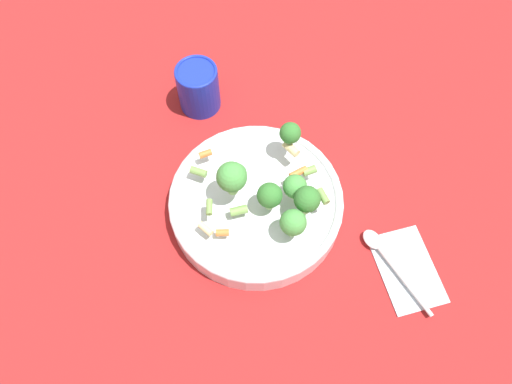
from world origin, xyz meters
TOP-DOWN VIEW (x-y plane):
  - ground_plane at (0.00, 0.00)m, footprint 3.00×3.00m
  - bowl at (0.00, 0.00)m, footprint 0.29×0.29m
  - pasta_salad at (-0.02, 0.00)m, footprint 0.23×0.19m
  - cup at (0.13, -0.21)m, footprint 0.08×0.08m
  - napkin at (-0.25, 0.08)m, footprint 0.13×0.16m
  - spoon at (-0.21, 0.06)m, footprint 0.11×0.14m

SIDE VIEW (x-z plane):
  - ground_plane at x=0.00m, z-range 0.00..0.00m
  - napkin at x=-0.25m, z-range 0.00..0.01m
  - spoon at x=-0.21m, z-range 0.01..0.02m
  - bowl at x=0.00m, z-range 0.00..0.05m
  - cup at x=0.13m, z-range 0.00..0.09m
  - pasta_salad at x=-0.02m, z-range 0.05..0.13m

